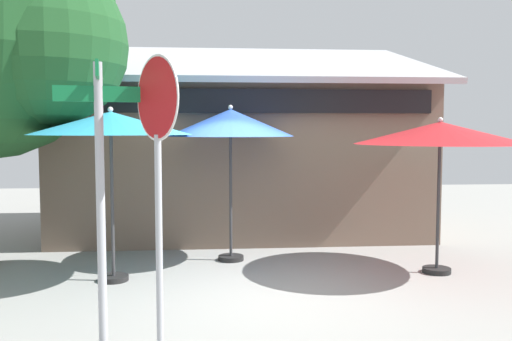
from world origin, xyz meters
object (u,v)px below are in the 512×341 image
object	(u,v)px
street_sign_post	(100,174)
patio_umbrella_royal_blue_center	(231,124)
stop_sign	(158,144)
patio_umbrella_crimson_right	(440,134)
patio_umbrella_teal_left	(111,125)

from	to	relation	value
street_sign_post	patio_umbrella_royal_blue_center	distance (m)	3.98
street_sign_post	stop_sign	xyz separation A→B (m)	(0.61, -0.22, 0.31)
patio_umbrella_crimson_right	stop_sign	bearing A→B (deg)	-145.70
street_sign_post	patio_umbrella_royal_blue_center	size ratio (longest dim) A/B	1.10
patio_umbrella_teal_left	patio_umbrella_royal_blue_center	xyz separation A→B (m)	(1.80, 1.14, 0.03)
patio_umbrella_teal_left	patio_umbrella_royal_blue_center	bearing A→B (deg)	32.40
patio_umbrella_royal_blue_center	patio_umbrella_crimson_right	distance (m)	3.40
street_sign_post	patio_umbrella_royal_blue_center	xyz separation A→B (m)	(1.47, 3.66, 0.55)
stop_sign	patio_umbrella_royal_blue_center	xyz separation A→B (m)	(0.86, 3.88, 0.23)
street_sign_post	patio_umbrella_crimson_right	size ratio (longest dim) A/B	1.11
patio_umbrella_crimson_right	patio_umbrella_teal_left	bearing A→B (deg)	-179.55
patio_umbrella_teal_left	patio_umbrella_royal_blue_center	world-z (taller)	patio_umbrella_royal_blue_center
street_sign_post	patio_umbrella_crimson_right	world-z (taller)	street_sign_post
patio_umbrella_teal_left	stop_sign	bearing A→B (deg)	-71.10
patio_umbrella_crimson_right	street_sign_post	bearing A→B (deg)	-151.38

